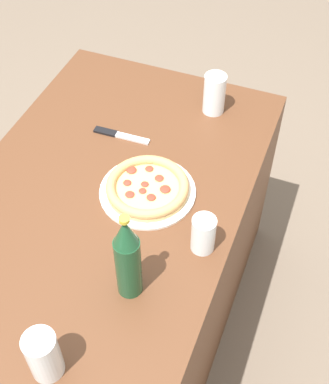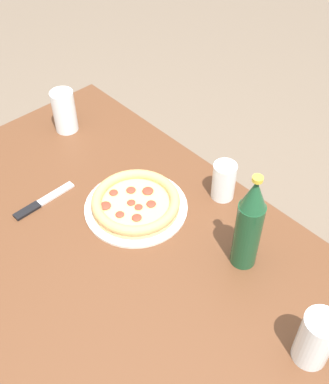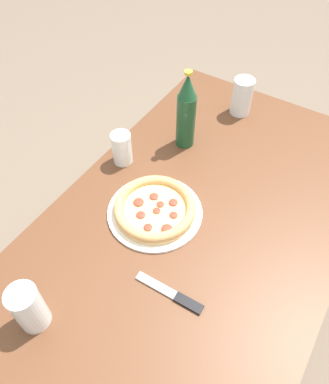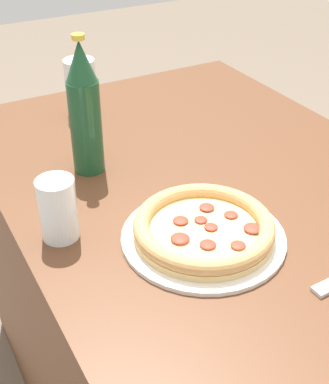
{
  "view_description": "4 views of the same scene",
  "coord_description": "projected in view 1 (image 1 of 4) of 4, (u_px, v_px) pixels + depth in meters",
  "views": [
    {
      "loc": [
        0.86,
        0.53,
        1.89
      ],
      "look_at": [
        -0.03,
        0.19,
        0.82
      ],
      "focal_mm": 50.0,
      "sensor_mm": 36.0,
      "label": 1
    },
    {
      "loc": [
        0.63,
        -0.43,
        1.69
      ],
      "look_at": [
        -0.03,
        0.18,
        0.79
      ],
      "focal_mm": 45.0,
      "sensor_mm": 36.0,
      "label": 2
    },
    {
      "loc": [
        -0.61,
        -0.26,
        1.62
      ],
      "look_at": [
        -0.03,
        0.11,
        0.8
      ],
      "focal_mm": 35.0,
      "sensor_mm": 36.0,
      "label": 3
    },
    {
      "loc": [
        -0.66,
        0.52,
        1.3
      ],
      "look_at": [
        -0.0,
        0.15,
        0.81
      ],
      "focal_mm": 50.0,
      "sensor_mm": 36.0,
      "label": 4
    }
  ],
  "objects": [
    {
      "name": "beer_bottle",
      "position": [
        128.0,
        258.0,
        1.23
      ],
      "size": [
        0.06,
        0.06,
        0.28
      ],
      "color": "#194728",
      "rests_on": "table"
    },
    {
      "name": "pizza_veggie",
      "position": [
        147.0,
        188.0,
        1.52
      ],
      "size": [
        0.28,
        0.28,
        0.04
      ],
      "color": "silver",
      "rests_on": "table"
    },
    {
      "name": "glass_water",
      "position": [
        44.0,
        357.0,
        1.14
      ],
      "size": [
        0.07,
        0.07,
        0.14
      ],
      "color": "white",
      "rests_on": "table"
    },
    {
      "name": "glass_orange_juice",
      "position": [
        214.0,
        95.0,
        1.73
      ],
      "size": [
        0.07,
        0.07,
        0.14
      ],
      "color": "white",
      "rests_on": "table"
    },
    {
      "name": "ground_plane",
      "position": [
        117.0,
        323.0,
        2.07
      ],
      "size": [
        8.0,
        8.0,
        0.0
      ],
      "primitive_type": "plane",
      "color": "#6B5B4C"
    },
    {
      "name": "knife",
      "position": [
        119.0,
        135.0,
        1.69
      ],
      "size": [
        0.03,
        0.19,
        0.01
      ],
      "color": "black",
      "rests_on": "table"
    },
    {
      "name": "table",
      "position": [
        110.0,
        271.0,
        1.8
      ],
      "size": [
        1.29,
        0.79,
        0.74
      ],
      "color": "#56331E",
      "rests_on": "ground_plane"
    },
    {
      "name": "glass_mango_juice",
      "position": [
        203.0,
        235.0,
        1.37
      ],
      "size": [
        0.06,
        0.06,
        0.11
      ],
      "color": "white",
      "rests_on": "table"
    }
  ]
}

